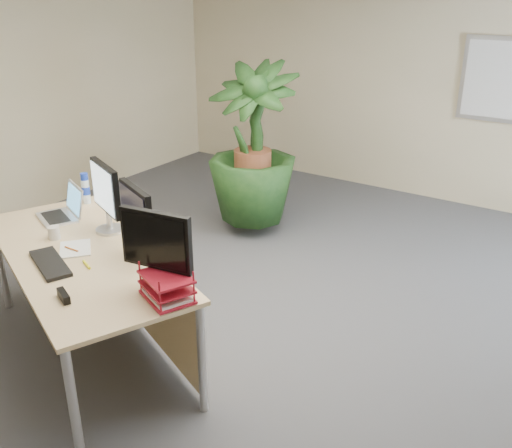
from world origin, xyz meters
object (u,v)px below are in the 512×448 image
Objects in this scene: monitor_left at (106,193)px; monitor_right at (137,217)px; floor_plant at (253,166)px; desk at (100,271)px; laptop at (64,210)px.

monitor_right is (0.50, -0.18, -0.01)m from monitor_left.
monitor_left is 0.53m from monitor_right.
desk is at bearing -82.36° from floor_plant.
floor_plant is 2.22m from laptop.
desk is at bearing -166.19° from monitor_right.
monitor_left is (-0.16, 0.27, 0.48)m from desk.
laptop is at bearing -178.43° from monitor_left.
laptop is at bearing -98.74° from floor_plant.
monitor_left is at bearing 120.42° from desk.
monitor_right is at bearing -9.65° from laptop.
monitor_right reaches higher than desk.
desk is 0.58m from monitor_right.
monitor_left is (0.17, -2.18, 0.38)m from floor_plant.
desk is 5.17× the size of laptop.
desk is at bearing -20.92° from laptop.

